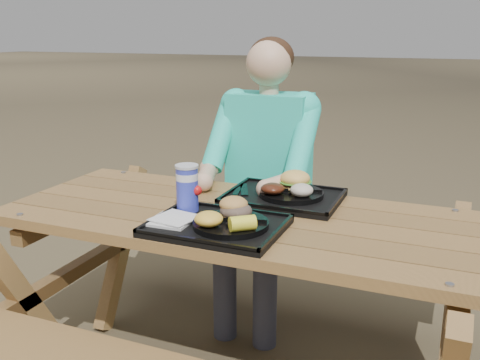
% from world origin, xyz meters
% --- Properties ---
extents(picnic_table, '(1.80, 1.49, 0.75)m').
position_xyz_m(picnic_table, '(0.00, 0.00, 0.38)').
color(picnic_table, '#999999').
rests_on(picnic_table, ground).
extents(tray_near, '(0.45, 0.35, 0.02)m').
position_xyz_m(tray_near, '(-0.01, -0.19, 0.76)').
color(tray_near, black).
rests_on(tray_near, picnic_table).
extents(tray_far, '(0.45, 0.35, 0.02)m').
position_xyz_m(tray_far, '(0.10, 0.21, 0.76)').
color(tray_far, black).
rests_on(tray_far, picnic_table).
extents(plate_near, '(0.26, 0.26, 0.02)m').
position_xyz_m(plate_near, '(0.05, -0.20, 0.78)').
color(plate_near, black).
rests_on(plate_near, tray_near).
extents(plate_far, '(0.26, 0.26, 0.02)m').
position_xyz_m(plate_far, '(0.13, 0.22, 0.78)').
color(plate_far, black).
rests_on(plate_far, tray_far).
extents(napkin_stack, '(0.15, 0.15, 0.02)m').
position_xyz_m(napkin_stack, '(-0.16, -0.23, 0.78)').
color(napkin_stack, silver).
rests_on(napkin_stack, tray_near).
extents(soda_cup, '(0.08, 0.08, 0.16)m').
position_xyz_m(soda_cup, '(-0.17, -0.10, 0.85)').
color(soda_cup, '#1621A9').
rests_on(soda_cup, tray_near).
extents(condiment_bbq, '(0.06, 0.06, 0.03)m').
position_xyz_m(condiment_bbq, '(-0.02, -0.06, 0.79)').
color(condiment_bbq, black).
rests_on(condiment_bbq, tray_near).
extents(condiment_mustard, '(0.05, 0.05, 0.03)m').
position_xyz_m(condiment_mustard, '(0.04, -0.07, 0.79)').
color(condiment_mustard, gold).
rests_on(condiment_mustard, tray_near).
extents(sandwich, '(0.11, 0.11, 0.11)m').
position_xyz_m(sandwich, '(0.05, -0.15, 0.84)').
color(sandwich, '#C28844').
rests_on(sandwich, plate_near).
extents(mac_cheese, '(0.10, 0.10, 0.05)m').
position_xyz_m(mac_cheese, '(-0.00, -0.26, 0.81)').
color(mac_cheese, yellow).
rests_on(mac_cheese, plate_near).
extents(corn_cob, '(0.12, 0.12, 0.05)m').
position_xyz_m(corn_cob, '(0.12, -0.26, 0.81)').
color(corn_cob, yellow).
rests_on(corn_cob, plate_near).
extents(cutlery_far, '(0.09, 0.17, 0.01)m').
position_xyz_m(cutlery_far, '(-0.07, 0.22, 0.77)').
color(cutlery_far, black).
rests_on(cutlery_far, tray_far).
extents(burger, '(0.13, 0.13, 0.11)m').
position_xyz_m(burger, '(0.13, 0.28, 0.85)').
color(burger, '#F0B654').
rests_on(burger, plate_far).
extents(baked_beans, '(0.10, 0.10, 0.04)m').
position_xyz_m(baked_beans, '(0.07, 0.16, 0.81)').
color(baked_beans, '#451B0D').
rests_on(baked_beans, plate_far).
extents(potato_salad, '(0.09, 0.09, 0.05)m').
position_xyz_m(potato_salad, '(0.19, 0.17, 0.82)').
color(potato_salad, beige).
rests_on(potato_salad, plate_far).
extents(diner, '(0.48, 0.84, 1.28)m').
position_xyz_m(diner, '(-0.11, 0.62, 0.64)').
color(diner, teal).
rests_on(diner, ground).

